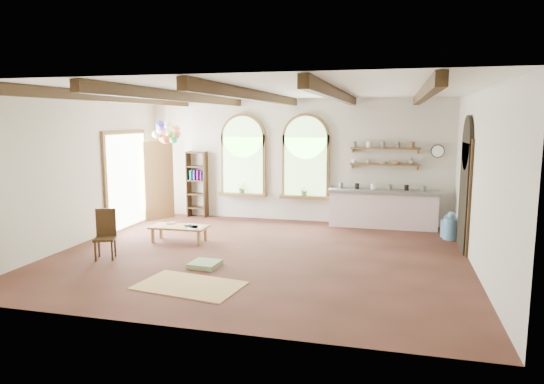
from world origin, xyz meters
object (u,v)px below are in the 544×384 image
(kitchen_counter, at_px, (383,208))
(coffee_table, at_px, (179,228))
(balloon_cluster, at_px, (167,133))
(side_chair, at_px, (105,245))

(kitchen_counter, bearing_deg, coffee_table, -148.76)
(coffee_table, xyz_separation_m, balloon_cluster, (-1.06, 1.70, 2.01))
(coffee_table, relative_size, side_chair, 1.32)
(coffee_table, bearing_deg, kitchen_counter, 31.24)
(coffee_table, distance_m, side_chair, 1.75)
(side_chair, relative_size, balloon_cluster, 0.84)
(kitchen_counter, xyz_separation_m, balloon_cluster, (-5.35, -0.90, 1.85))
(kitchen_counter, bearing_deg, side_chair, -140.93)
(kitchen_counter, height_order, coffee_table, kitchen_counter)
(side_chair, distance_m, balloon_cluster, 3.85)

